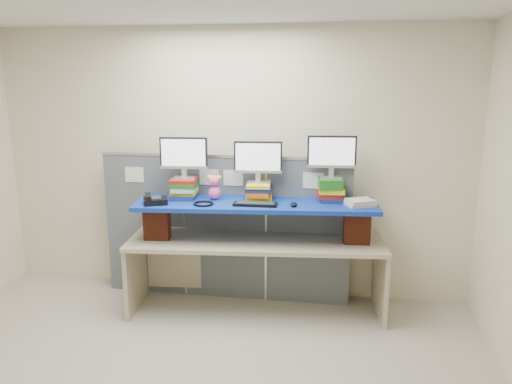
% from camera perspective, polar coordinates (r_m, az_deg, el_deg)
% --- Properties ---
extents(room, '(5.00, 4.00, 2.80)m').
position_cam_1_polar(room, '(3.38, -10.55, -2.54)').
color(room, beige).
rests_on(room, ground).
extents(cubicle_partition, '(2.60, 0.06, 1.53)m').
position_cam_1_polar(cubicle_partition, '(5.19, -3.57, -4.02)').
color(cubicle_partition, '#4E545C').
rests_on(cubicle_partition, ground).
extents(desk, '(2.53, 0.96, 0.75)m').
position_cam_1_polar(desk, '(4.92, 0.00, -7.09)').
color(desk, tan).
rests_on(desk, ground).
extents(brick_pier_left, '(0.25, 0.16, 0.33)m').
position_cam_1_polar(brick_pier_left, '(4.92, -11.25, -3.45)').
color(brick_pier_left, maroon).
rests_on(brick_pier_left, desk).
extents(brick_pier_right, '(0.25, 0.16, 0.33)m').
position_cam_1_polar(brick_pier_right, '(4.80, 11.46, -3.88)').
color(brick_pier_right, maroon).
rests_on(brick_pier_right, desk).
extents(blue_board, '(2.34, 0.80, 0.04)m').
position_cam_1_polar(blue_board, '(4.76, 0.00, -1.42)').
color(blue_board, '#0C1696').
rests_on(blue_board, brick_pier_left).
extents(book_stack_left, '(0.27, 0.33, 0.20)m').
position_cam_1_polar(book_stack_left, '(4.95, -8.21, 0.45)').
color(book_stack_left, navy).
rests_on(book_stack_left, blue_board).
extents(book_stack_center, '(0.29, 0.32, 0.17)m').
position_cam_1_polar(book_stack_center, '(4.85, 0.32, 0.12)').
color(book_stack_center, yellow).
rests_on(book_stack_center, blue_board).
extents(book_stack_right, '(0.28, 0.32, 0.23)m').
position_cam_1_polar(book_stack_right, '(4.85, 8.50, 0.33)').
color(book_stack_right, navy).
rests_on(book_stack_right, blue_board).
extents(monitor_left, '(0.46, 0.15, 0.40)m').
position_cam_1_polar(monitor_left, '(4.89, -8.26, 4.20)').
color(monitor_left, '#AFAEB4').
rests_on(monitor_left, book_stack_left).
extents(monitor_center, '(0.46, 0.15, 0.40)m').
position_cam_1_polar(monitor_center, '(4.79, 0.23, 3.75)').
color(monitor_center, '#AFAEB4').
rests_on(monitor_center, book_stack_center).
extents(monitor_right, '(0.46, 0.15, 0.40)m').
position_cam_1_polar(monitor_right, '(4.79, 8.65, 4.32)').
color(monitor_right, '#AFAEB4').
rests_on(monitor_right, book_stack_right).
extents(keyboard, '(0.41, 0.15, 0.03)m').
position_cam_1_polar(keyboard, '(4.64, -0.09, -1.39)').
color(keyboard, black).
rests_on(keyboard, blue_board).
extents(mouse, '(0.08, 0.12, 0.04)m').
position_cam_1_polar(mouse, '(4.62, 4.34, -1.42)').
color(mouse, black).
rests_on(mouse, blue_board).
extents(desk_phone, '(0.28, 0.27, 0.09)m').
position_cam_1_polar(desk_phone, '(4.79, -11.53, -0.92)').
color(desk_phone, black).
rests_on(desk_phone, blue_board).
extents(headset, '(0.25, 0.25, 0.02)m').
position_cam_1_polar(headset, '(4.69, -6.02, -1.32)').
color(headset, black).
rests_on(headset, blue_board).
extents(plush_toy, '(0.14, 0.11, 0.24)m').
position_cam_1_polar(plush_toy, '(4.85, -4.77, 0.56)').
color(plush_toy, pink).
rests_on(plush_toy, blue_board).
extents(binder_stack, '(0.31, 0.29, 0.06)m').
position_cam_1_polar(binder_stack, '(4.73, 11.81, -1.19)').
color(binder_stack, beige).
rests_on(binder_stack, blue_board).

